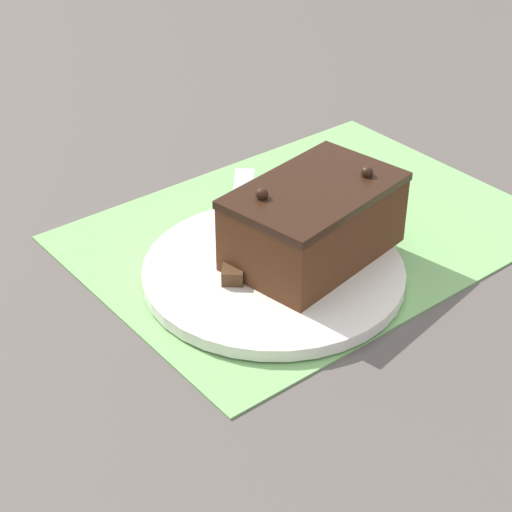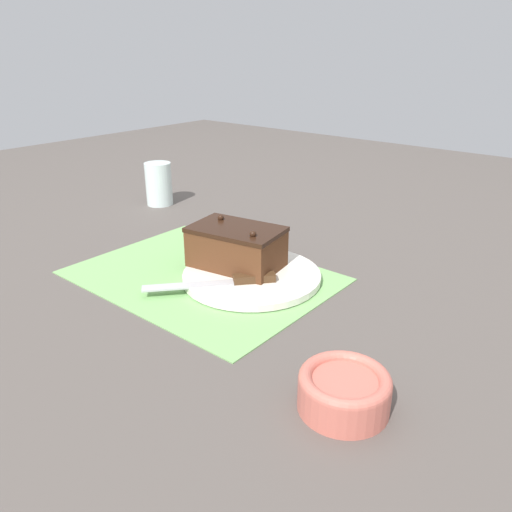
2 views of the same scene
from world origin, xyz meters
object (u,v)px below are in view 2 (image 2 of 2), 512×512
Objects in this scene: small_bowl at (344,390)px; drinking_glass at (159,184)px; serving_knife at (232,281)px; cake_plate at (252,276)px; chocolate_cake at (236,246)px.

drinking_glass is at bearing 153.41° from small_bowl.
cake_plate is at bearing -46.78° from serving_knife.
cake_plate is 0.54m from drinking_glass.
small_bowl reaches higher than cake_plate.
small_bowl is at bearing -32.63° from cake_plate.
small_bowl is at bearing -163.90° from serving_knife.
serving_knife is 0.56m from drinking_glass.
chocolate_cake is at bearing -12.92° from serving_knife.
cake_plate is 1.38× the size of chocolate_cake.
cake_plate is at bearing 147.37° from small_bowl.
drinking_glass is (-0.45, 0.20, 0.00)m from chocolate_cake.
cake_plate is at bearing -9.86° from chocolate_cake.
cake_plate is at bearing -22.51° from drinking_glass.
chocolate_cake reaches higher than small_bowl.
chocolate_cake is at bearing 149.77° from small_bowl.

